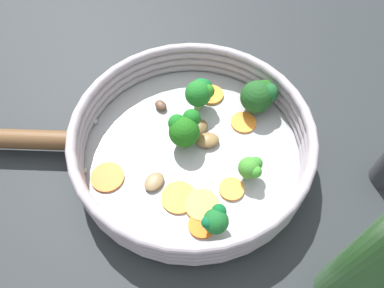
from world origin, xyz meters
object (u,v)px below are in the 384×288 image
at_px(carrot_slice_2, 211,95).
at_px(broccoli_floret_2, 251,168).
at_px(mushroom_piece_2, 200,127).
at_px(carrot_slice_0, 108,177).
at_px(broccoli_floret_3, 216,220).
at_px(skillet, 192,152).
at_px(mushroom_piece_3, 208,140).
at_px(carrot_slice_6, 179,197).
at_px(broccoli_floret_4, 186,128).
at_px(mushroom_piece_1, 156,183).
at_px(carrot_slice_3, 202,225).
at_px(carrot_slice_4, 202,205).
at_px(carrot_slice_5, 244,122).
at_px(mushroom_piece_0, 161,105).
at_px(oil_bottle, 379,263).
at_px(broccoli_floret_0, 260,95).
at_px(carrot_slice_1, 231,189).
at_px(broccoli_floret_1, 200,92).

bearing_deg(carrot_slice_2, broccoli_floret_2, -28.36).
bearing_deg(mushroom_piece_2, carrot_slice_2, 118.26).
relative_size(carrot_slice_0, broccoli_floret_3, 1.08).
bearing_deg(broccoli_floret_2, skillet, -165.77).
bearing_deg(mushroom_piece_3, carrot_slice_6, -70.90).
bearing_deg(broccoli_floret_4, carrot_slice_0, -106.58).
xyz_separation_m(broccoli_floret_4, mushroom_piece_1, (0.02, -0.08, -0.03)).
xyz_separation_m(skillet, carrot_slice_3, (0.08, -0.07, 0.01)).
height_order(carrot_slice_3, carrot_slice_4, same).
xyz_separation_m(skillet, carrot_slice_5, (0.02, 0.09, 0.01)).
xyz_separation_m(broccoli_floret_4, mushroom_piece_0, (-0.07, 0.02, -0.03)).
bearing_deg(broccoli_floret_3, carrot_slice_3, -148.15).
bearing_deg(carrot_slice_5, oil_bottle, -24.23).
bearing_deg(broccoli_floret_0, carrot_slice_2, -156.47).
distance_m(carrot_slice_3, carrot_slice_5, 0.17).
relative_size(carrot_slice_3, broccoli_floret_3, 0.82).
xyz_separation_m(skillet, carrot_slice_0, (-0.05, -0.11, 0.01)).
bearing_deg(carrot_slice_6, carrot_slice_2, 118.50).
distance_m(carrot_slice_5, carrot_slice_6, 0.15).
xyz_separation_m(carrot_slice_1, carrot_slice_3, (0.01, -0.06, 0.00)).
xyz_separation_m(broccoli_floret_2, oil_bottle, (0.16, -0.04, 0.08)).
bearing_deg(carrot_slice_0, broccoli_floret_1, 88.19).
xyz_separation_m(broccoli_floret_1, broccoli_floret_2, (0.13, -0.04, -0.01)).
relative_size(carrot_slice_2, mushroom_piece_0, 1.81).
xyz_separation_m(carrot_slice_3, mushroom_piece_3, (-0.08, 0.10, 0.00)).
height_order(carrot_slice_3, broccoli_floret_4, broccoli_floret_4).
relative_size(broccoli_floret_3, oil_bottle, 0.15).
distance_m(carrot_slice_1, broccoli_floret_3, 0.06).
bearing_deg(mushroom_piece_1, carrot_slice_5, 83.18).
distance_m(broccoli_floret_0, broccoli_floret_3, 0.20).
bearing_deg(broccoli_floret_0, oil_bottle, -30.85).
height_order(skillet, carrot_slice_0, carrot_slice_0).
relative_size(carrot_slice_0, carrot_slice_5, 1.21).
bearing_deg(carrot_slice_2, broccoli_floret_4, -70.86).
xyz_separation_m(broccoli_floret_2, broccoli_floret_3, (0.01, -0.08, 0.00)).
xyz_separation_m(carrot_slice_5, mushroom_piece_3, (-0.01, -0.06, 0.00)).
bearing_deg(broccoli_floret_2, carrot_slice_5, 133.72).
distance_m(skillet, carrot_slice_0, 0.12).
height_order(mushroom_piece_0, mushroom_piece_2, same).
height_order(carrot_slice_3, mushroom_piece_2, mushroom_piece_2).
xyz_separation_m(carrot_slice_5, broccoli_floret_0, (-0.00, 0.04, 0.03)).
bearing_deg(mushroom_piece_3, carrot_slice_0, -113.80).
bearing_deg(carrot_slice_5, mushroom_piece_1, -96.82).
distance_m(carrot_slice_1, carrot_slice_4, 0.04).
relative_size(carrot_slice_3, broccoli_floret_1, 0.66).
bearing_deg(carrot_slice_6, carrot_slice_1, 53.26).
relative_size(carrot_slice_3, carrot_slice_6, 0.74).
distance_m(carrot_slice_5, broccoli_floret_0, 0.05).
bearing_deg(mushroom_piece_3, mushroom_piece_1, -92.27).
bearing_deg(skillet, carrot_slice_5, 75.23).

